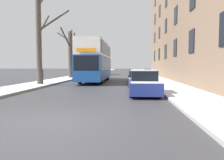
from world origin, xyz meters
The scene contains 13 objects.
ground_plane centered at (0.00, 0.00, 0.00)m, with size 320.00×320.00×0.00m, color #38383D.
sidewalk_left centered at (-5.90, 53.00, 0.08)m, with size 2.92×130.00×0.16m.
sidewalk_right centered at (5.90, 53.00, 0.08)m, with size 2.92×130.00×0.16m.
terrace_facade_right centered at (11.85, 19.73, 8.35)m, with size 9.10×40.34×16.70m.
bare_tree_left_0 centered at (-5.41, 12.44, 4.46)m, with size 2.92×2.48×10.11m.
bare_tree_left_1 centered at (-5.73, 23.64, 3.71)m, with size 3.42×3.75×7.06m.
bare_tree_left_2 centered at (-5.62, 35.71, 3.81)m, with size 1.17×2.72×7.78m.
double_decker_bus centered at (-1.25, 17.99, 2.50)m, with size 2.51×11.73×4.43m.
parked_car_0 centered at (3.35, 6.66, 0.69)m, with size 1.76×4.24×1.51m.
parked_car_1 centered at (3.35, 12.36, 0.64)m, with size 1.85×4.01×1.39m.
parked_car_2 centered at (3.35, 17.45, 0.66)m, with size 1.88×4.23×1.42m.
oncoming_van centered at (-2.65, 38.92, 1.29)m, with size 2.00×5.10×2.39m.
pedestrian_left_sidewalk centered at (-5.46, 12.62, 0.91)m, with size 0.36×0.36×1.67m.
Camera 1 is at (2.38, -6.67, 1.74)m, focal length 35.00 mm.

